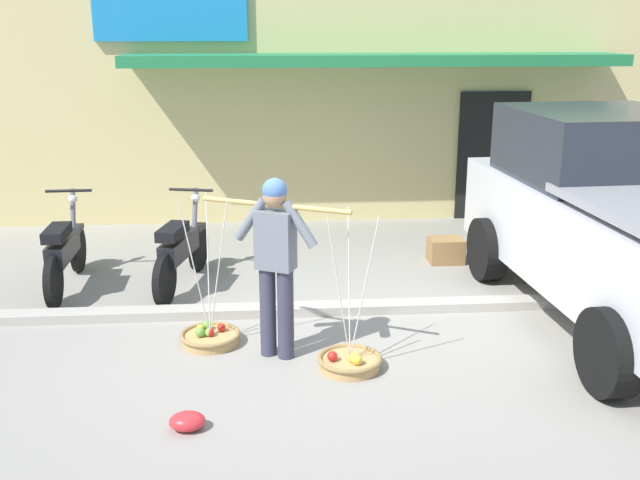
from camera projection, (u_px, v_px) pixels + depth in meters
ground_plane at (291, 341)px, 7.16m from camera, size 90.00×90.00×0.00m
sidewalk_curb at (289, 310)px, 7.82m from camera, size 20.00×0.24×0.10m
fruit_vendor at (276, 256)px, 6.57m from camera, size 1.31×0.67×1.70m
fruit_basket_left_side at (350, 361)px, 6.57m from camera, size 0.59×0.59×1.45m
fruit_basket_right_side at (210, 336)px, 7.09m from camera, size 0.59×0.59×1.45m
motorcycle_nearest_shop at (64, 252)px, 8.46m from camera, size 0.54×1.82×1.09m
motorcycle_second_in_row at (181, 250)px, 8.51m from camera, size 0.60×1.79×1.09m
parked_truck at (625, 223)px, 7.49m from camera, size 2.34×4.79×2.10m
storefront_building at (351, 75)px, 13.41m from camera, size 13.00×6.00×4.20m
plastic_litter_bag at (187, 421)px, 5.58m from camera, size 0.28×0.22×0.14m
wooden_crate at (446, 250)px, 9.51m from camera, size 0.44×0.36×0.32m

